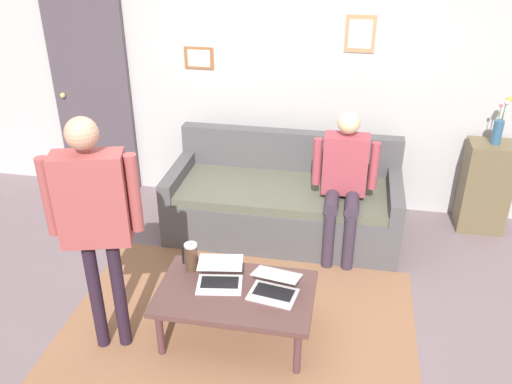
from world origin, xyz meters
TOP-DOWN VIEW (x-y plane):
  - ground_plane at (0.00, 0.00)m, footprint 7.68×7.68m
  - area_rug at (0.02, 0.07)m, footprint 2.56×2.19m
  - back_wall at (-0.00, -2.20)m, footprint 7.04×0.11m
  - interior_door at (1.97, -2.11)m, footprint 0.82×0.09m
  - couch at (-0.12, -1.52)m, footprint 2.09×0.91m
  - coffee_table at (0.02, -0.03)m, footprint 1.08×0.68m
  - laptop_left at (0.14, -0.11)m, footprint 0.36×0.37m
  - laptop_center at (-0.25, -0.06)m, footprint 0.36×0.35m
  - french_press at (0.38, -0.22)m, footprint 0.12×0.10m
  - side_shelf at (-1.95, -1.93)m, footprint 0.42×0.32m
  - flower_vase at (-1.95, -1.93)m, footprint 0.11×0.09m
  - person_standing at (0.85, 0.20)m, footprint 0.59×0.30m
  - person_seated at (-0.65, -1.29)m, footprint 0.55×0.51m

SIDE VIEW (x-z plane):
  - ground_plane at x=0.00m, z-range 0.00..0.00m
  - area_rug at x=0.02m, z-range 0.00..0.01m
  - couch at x=-0.12m, z-range -0.14..0.74m
  - coffee_table at x=0.02m, z-range 0.16..0.56m
  - side_shelf at x=-1.95m, z-range 0.00..0.87m
  - laptop_center at x=-0.25m, z-range 0.37..0.52m
  - laptop_left at x=0.14m, z-range 0.38..0.51m
  - french_press at x=0.38m, z-range 0.39..0.63m
  - person_seated at x=-0.65m, z-range 0.09..1.37m
  - flower_vase at x=-1.95m, z-range 0.80..1.24m
  - interior_door at x=1.97m, z-range 0.00..2.05m
  - person_standing at x=0.85m, z-range 0.24..1.94m
  - back_wall at x=0.00m, z-range 0.00..2.70m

